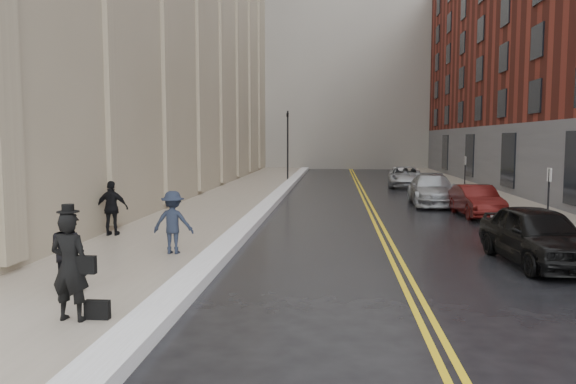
% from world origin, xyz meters
% --- Properties ---
extents(ground, '(160.00, 160.00, 0.00)m').
position_xyz_m(ground, '(0.00, 0.00, 0.00)').
color(ground, black).
rests_on(ground, ground).
extents(sidewalk_left, '(4.00, 64.00, 0.15)m').
position_xyz_m(sidewalk_left, '(-4.50, 16.00, 0.07)').
color(sidewalk_left, gray).
rests_on(sidewalk_left, ground).
extents(sidewalk_right, '(3.00, 64.00, 0.15)m').
position_xyz_m(sidewalk_right, '(9.00, 16.00, 0.07)').
color(sidewalk_right, gray).
rests_on(sidewalk_right, ground).
extents(lane_stripe_a, '(0.12, 64.00, 0.01)m').
position_xyz_m(lane_stripe_a, '(2.38, 16.00, 0.00)').
color(lane_stripe_a, gold).
rests_on(lane_stripe_a, ground).
extents(lane_stripe_b, '(0.12, 64.00, 0.01)m').
position_xyz_m(lane_stripe_b, '(2.62, 16.00, 0.00)').
color(lane_stripe_b, gold).
rests_on(lane_stripe_b, ground).
extents(snow_ridge_left, '(0.70, 60.80, 0.26)m').
position_xyz_m(snow_ridge_left, '(-2.20, 16.00, 0.13)').
color(snow_ridge_left, white).
rests_on(snow_ridge_left, ground).
extents(snow_ridge_right, '(0.85, 60.80, 0.30)m').
position_xyz_m(snow_ridge_right, '(7.15, 16.00, 0.15)').
color(snow_ridge_right, white).
rests_on(snow_ridge_right, ground).
extents(traffic_signal, '(0.18, 0.15, 5.20)m').
position_xyz_m(traffic_signal, '(-2.60, 30.00, 3.08)').
color(traffic_signal, black).
rests_on(traffic_signal, ground).
extents(parking_sign_near, '(0.06, 0.35, 2.23)m').
position_xyz_m(parking_sign_near, '(7.90, 8.00, 1.36)').
color(parking_sign_near, black).
rests_on(parking_sign_near, ground).
extents(parking_sign_far, '(0.06, 0.35, 2.23)m').
position_xyz_m(parking_sign_far, '(7.90, 20.00, 1.36)').
color(parking_sign_far, black).
rests_on(parking_sign_far, ground).
extents(car_black, '(2.17, 4.52, 1.49)m').
position_xyz_m(car_black, '(6.00, 3.44, 0.74)').
color(car_black, black).
rests_on(car_black, ground).
extents(car_maroon, '(1.59, 3.96, 1.28)m').
position_xyz_m(car_maroon, '(6.66, 12.37, 0.64)').
color(car_maroon, '#430D0B').
rests_on(car_maroon, ground).
extents(car_silver_near, '(2.18, 5.08, 1.46)m').
position_xyz_m(car_silver_near, '(5.55, 16.37, 0.73)').
color(car_silver_near, '#9A9DA1').
rests_on(car_silver_near, ground).
extents(car_silver_far, '(2.57, 4.94, 1.33)m').
position_xyz_m(car_silver_far, '(5.54, 26.53, 0.67)').
color(car_silver_far, '#A9ADB1').
rests_on(car_silver_far, ground).
extents(pedestrian_main, '(0.71, 0.51, 1.83)m').
position_xyz_m(pedestrian_main, '(-3.49, -2.24, 1.06)').
color(pedestrian_main, black).
rests_on(pedestrian_main, sidewalk_left).
extents(pedestrian_a, '(0.90, 0.79, 1.59)m').
position_xyz_m(pedestrian_a, '(-4.45, -0.38, 0.94)').
color(pedestrian_a, black).
rests_on(pedestrian_a, sidewalk_left).
extents(pedestrian_b, '(1.08, 0.63, 1.66)m').
position_xyz_m(pedestrian_b, '(-3.37, 3.30, 0.98)').
color(pedestrian_b, '#1C2232').
rests_on(pedestrian_b, sidewalk_left).
extents(pedestrian_c, '(1.03, 0.48, 1.72)m').
position_xyz_m(pedestrian_c, '(-6.08, 5.88, 1.01)').
color(pedestrian_c, black).
rests_on(pedestrian_c, sidewalk_left).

